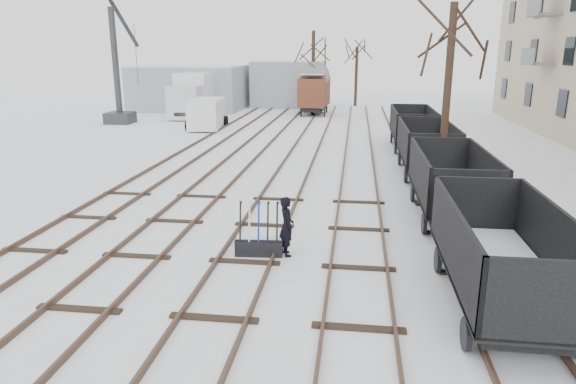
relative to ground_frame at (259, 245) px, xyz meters
name	(u,v)px	position (x,y,z in m)	size (l,w,h in m)	color
ground	(245,263)	(-0.28, -0.60, -0.28)	(120.00, 120.00, 0.00)	white
tracks	(300,158)	(-0.28, 13.07, -0.21)	(13.90, 52.00, 0.16)	black
shed_left	(191,87)	(-13.28, 35.40, 1.76)	(10.00, 8.00, 4.10)	#8C969E
shed_right	(289,83)	(-4.28, 39.40, 1.96)	(7.00, 6.00, 4.50)	#8C969E
ground_frame	(259,245)	(0.00, 0.00, 0.00)	(1.33, 0.52, 1.49)	black
worker	(287,226)	(0.75, 0.10, 0.55)	(0.61, 0.40, 1.66)	black
freight_wagon_a	(501,271)	(5.72, -2.28, 0.58)	(2.22, 5.56, 2.27)	black
freight_wagon_b	(450,192)	(5.72, 4.12, 0.58)	(2.22, 5.56, 2.27)	black
freight_wagon_c	(426,155)	(5.72, 10.52, 0.58)	(2.22, 5.56, 2.27)	black
freight_wagon_d	(412,133)	(5.72, 16.92, 0.58)	(2.22, 5.56, 2.27)	black
box_van_wagon	(314,91)	(-1.18, 32.42, 1.77)	(2.74, 4.77, 3.53)	black
lorry	(195,94)	(-11.20, 30.05, 1.58)	(2.71, 8.01, 3.61)	black
panel_van	(207,113)	(-8.13, 23.00, 0.80)	(2.53, 4.91, 2.08)	silver
crane	(119,90)	(-15.60, 24.99, 2.26)	(1.98, 5.64, 9.67)	#2C2C31
tree_near	(447,100)	(5.98, 7.82, 3.30)	(0.30, 0.30, 7.18)	black
tree_far_left	(313,74)	(-1.28, 32.00, 3.25)	(0.30, 0.30, 7.07)	black
tree_far_right	(356,77)	(2.37, 40.25, 2.64)	(0.30, 0.30, 5.84)	black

